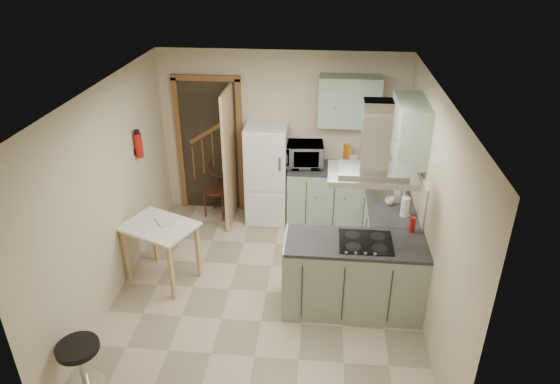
# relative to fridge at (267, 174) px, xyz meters

# --- Properties ---
(floor) EXTENTS (4.20, 4.20, 0.00)m
(floor) POSITION_rel_fridge_xyz_m (0.20, -1.80, -0.75)
(floor) COLOR #C0AF95
(floor) RESTS_ON ground
(ceiling) EXTENTS (4.20, 4.20, 0.00)m
(ceiling) POSITION_rel_fridge_xyz_m (0.20, -1.80, 1.75)
(ceiling) COLOR silver
(ceiling) RESTS_ON back_wall
(back_wall) EXTENTS (3.60, 0.00, 3.60)m
(back_wall) POSITION_rel_fridge_xyz_m (0.20, 0.30, 0.50)
(back_wall) COLOR beige
(back_wall) RESTS_ON floor
(left_wall) EXTENTS (0.00, 4.20, 4.20)m
(left_wall) POSITION_rel_fridge_xyz_m (-1.60, -1.80, 0.50)
(left_wall) COLOR beige
(left_wall) RESTS_ON floor
(right_wall) EXTENTS (0.00, 4.20, 4.20)m
(right_wall) POSITION_rel_fridge_xyz_m (2.00, -1.80, 0.50)
(right_wall) COLOR beige
(right_wall) RESTS_ON floor
(doorway) EXTENTS (1.10, 0.12, 2.10)m
(doorway) POSITION_rel_fridge_xyz_m (-0.90, 0.27, 0.30)
(doorway) COLOR brown
(doorway) RESTS_ON floor
(fridge) EXTENTS (0.60, 0.60, 1.50)m
(fridge) POSITION_rel_fridge_xyz_m (0.00, 0.00, 0.00)
(fridge) COLOR white
(fridge) RESTS_ON floor
(counter_back) EXTENTS (1.08, 0.60, 0.90)m
(counter_back) POSITION_rel_fridge_xyz_m (0.86, 0.00, -0.30)
(counter_back) COLOR #9EB2A0
(counter_back) RESTS_ON floor
(counter_right) EXTENTS (0.60, 1.95, 0.90)m
(counter_right) POSITION_rel_fridge_xyz_m (1.70, -0.68, -0.30)
(counter_right) COLOR #9EB2A0
(counter_right) RESTS_ON floor
(splashback) EXTENTS (1.68, 0.02, 0.50)m
(splashback) POSITION_rel_fridge_xyz_m (1.16, 0.29, 0.40)
(splashback) COLOR beige
(splashback) RESTS_ON counter_back
(wall_cabinet_back) EXTENTS (0.85, 0.35, 0.70)m
(wall_cabinet_back) POSITION_rel_fridge_xyz_m (1.15, 0.12, 1.10)
(wall_cabinet_back) COLOR #9EB2A0
(wall_cabinet_back) RESTS_ON back_wall
(wall_cabinet_right) EXTENTS (0.35, 0.90, 0.70)m
(wall_cabinet_right) POSITION_rel_fridge_xyz_m (1.82, -0.95, 1.10)
(wall_cabinet_right) COLOR #9EB2A0
(wall_cabinet_right) RESTS_ON right_wall
(peninsula) EXTENTS (1.55, 0.65, 0.90)m
(peninsula) POSITION_rel_fridge_xyz_m (1.22, -1.98, -0.30)
(peninsula) COLOR #9EB2A0
(peninsula) RESTS_ON floor
(hob) EXTENTS (0.58, 0.50, 0.01)m
(hob) POSITION_rel_fridge_xyz_m (1.32, -1.98, 0.16)
(hob) COLOR black
(hob) RESTS_ON peninsula
(extractor_hood) EXTENTS (0.90, 0.55, 0.10)m
(extractor_hood) POSITION_rel_fridge_xyz_m (1.32, -1.98, 0.97)
(extractor_hood) COLOR silver
(extractor_hood) RESTS_ON ceiling
(sink) EXTENTS (0.45, 0.40, 0.01)m
(sink) POSITION_rel_fridge_xyz_m (1.70, -0.85, 0.16)
(sink) COLOR silver
(sink) RESTS_ON counter_right
(fire_extinguisher) EXTENTS (0.10, 0.10, 0.32)m
(fire_extinguisher) POSITION_rel_fridge_xyz_m (-1.54, -0.90, 0.75)
(fire_extinguisher) COLOR #B2140F
(fire_extinguisher) RESTS_ON left_wall
(drop_leaf_table) EXTENTS (1.02, 0.91, 0.79)m
(drop_leaf_table) POSITION_rel_fridge_xyz_m (-1.12, -1.65, -0.36)
(drop_leaf_table) COLOR #D9AB86
(drop_leaf_table) RESTS_ON floor
(bentwood_chair) EXTENTS (0.45, 0.45, 0.84)m
(bentwood_chair) POSITION_rel_fridge_xyz_m (-0.77, 0.03, -0.33)
(bentwood_chair) COLOR #55381C
(bentwood_chair) RESTS_ON floor
(stool) EXTENTS (0.52, 0.52, 0.53)m
(stool) POSITION_rel_fridge_xyz_m (-1.37, -3.41, -0.48)
(stool) COLOR black
(stool) RESTS_ON floor
(microwave) EXTENTS (0.65, 0.46, 0.34)m
(microwave) POSITION_rel_fridge_xyz_m (0.51, 0.01, 0.32)
(microwave) COLOR black
(microwave) RESTS_ON counter_back
(kettle) EXTENTS (0.15, 0.15, 0.20)m
(kettle) POSITION_rel_fridge_xyz_m (1.27, 0.00, 0.25)
(kettle) COLOR silver
(kettle) RESTS_ON counter_back
(cereal_box) EXTENTS (0.12, 0.19, 0.27)m
(cereal_box) POSITION_rel_fridge_xyz_m (1.18, 0.18, 0.28)
(cereal_box) COLOR orange
(cereal_box) RESTS_ON counter_back
(soap_bottle) EXTENTS (0.09, 0.09, 0.18)m
(soap_bottle) POSITION_rel_fridge_xyz_m (1.82, -0.63, 0.24)
(soap_bottle) COLOR #B8B8C5
(soap_bottle) RESTS_ON counter_right
(paper_towel) EXTENTS (0.10, 0.10, 0.25)m
(paper_towel) POSITION_rel_fridge_xyz_m (1.82, -1.35, 0.28)
(paper_towel) COLOR white
(paper_towel) RESTS_ON counter_right
(cup) EXTENTS (0.14, 0.14, 0.09)m
(cup) POSITION_rel_fridge_xyz_m (1.67, -1.08, 0.20)
(cup) COLOR white
(cup) RESTS_ON counter_right
(red_bottle) EXTENTS (0.08, 0.08, 0.18)m
(red_bottle) POSITION_rel_fridge_xyz_m (1.86, -1.70, 0.24)
(red_bottle) COLOR #B4130F
(red_bottle) RESTS_ON peninsula
(book) EXTENTS (0.29, 0.31, 0.11)m
(book) POSITION_rel_fridge_xyz_m (-1.15, -1.61, 0.09)
(book) COLOR #AA3838
(book) RESTS_ON drop_leaf_table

